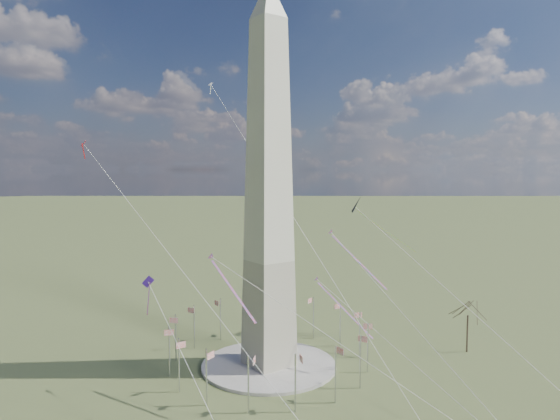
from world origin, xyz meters
TOP-DOWN VIEW (x-y plane):
  - ground at (0.00, 0.00)m, footprint 2000.00×2000.00m
  - plaza at (0.00, 0.00)m, footprint 36.00×36.00m
  - washington_monument at (0.00, 0.00)m, footprint 15.56×15.56m
  - flagpole_ring at (-0.00, -0.00)m, footprint 54.40×54.40m
  - tree_near at (52.16, -25.34)m, footprint 9.29×9.29m
  - kite_delta_black at (38.88, 5.73)m, footprint 19.48×17.78m
  - kite_diamond_purple at (-31.15, 5.03)m, footprint 2.17×3.17m
  - kite_streamer_left at (19.62, -10.08)m, footprint 2.75×20.03m
  - kite_streamer_mid at (-18.60, -9.72)m, footprint 1.91×18.33m
  - kite_streamer_right at (25.06, 1.32)m, footprint 4.46×21.38m
  - kite_small_red at (-37.81, 31.13)m, footprint 1.57×2.30m
  - kite_small_white at (6.78, 43.07)m, footprint 1.00×1.68m

SIDE VIEW (x-z plane):
  - ground at x=0.00m, z-range 0.00..0.00m
  - plaza at x=0.00m, z-range 0.00..0.80m
  - flagpole_ring at x=0.00m, z-range 0.77..13.77m
  - tree_near at x=52.16m, z-range 3.47..19.72m
  - kite_streamer_right at x=25.06m, z-range 6.71..21.44m
  - kite_diamond_purple at x=-31.15m, z-range 20.54..30.17m
  - kite_streamer_mid at x=-18.60m, z-range 21.41..33.99m
  - kite_streamer_left at x=19.62m, z-range 23.52..37.26m
  - kite_delta_black at x=38.88m, z-range 31.15..48.89m
  - washington_monument at x=0.00m, z-range -2.05..97.95m
  - kite_small_red at x=-37.81m, z-range 56.54..61.36m
  - kite_small_white at x=6.78m, z-range 78.51..82.49m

